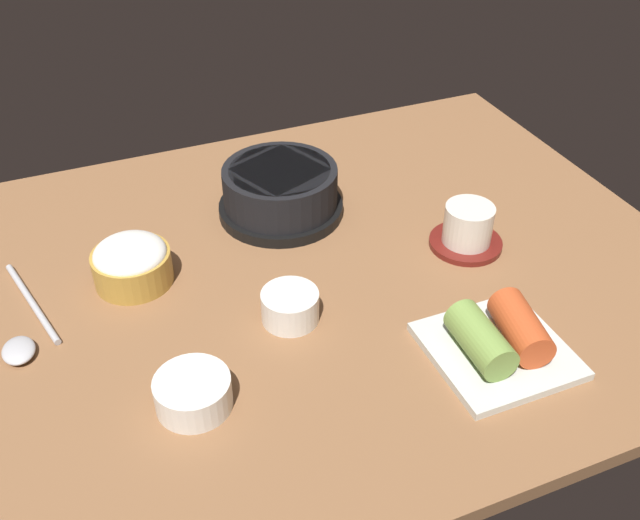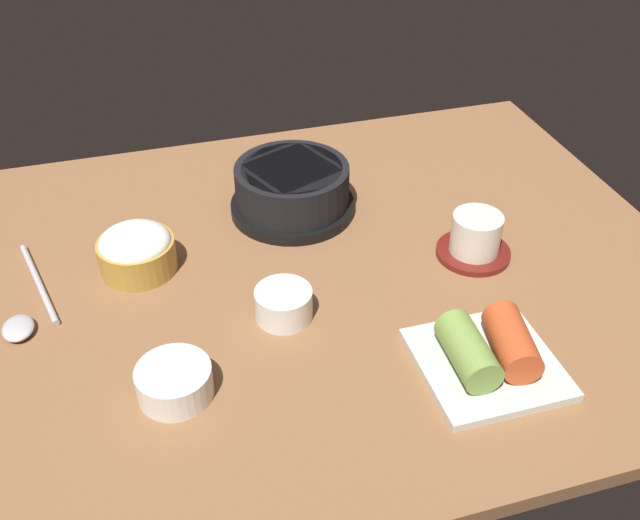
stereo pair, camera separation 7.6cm
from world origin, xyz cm
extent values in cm
cube|color=brown|center=(0.00, 0.00, 1.00)|extent=(100.00, 76.00, 2.00)
cylinder|color=black|center=(2.66, 14.04, 2.78)|extent=(17.55, 17.55, 1.55)
cylinder|color=black|center=(2.66, 14.04, 6.33)|extent=(15.94, 15.94, 5.56)
cylinder|color=#D15619|center=(2.66, 14.04, 8.81)|extent=(14.03, 14.03, 0.60)
cylinder|color=#B78C38|center=(-19.59, 6.56, 4.12)|extent=(9.73, 9.73, 4.24)
ellipsoid|color=white|center=(-19.59, 6.56, 6.24)|extent=(8.95, 8.95, 3.41)
cylinder|color=maroon|center=(22.70, -2.79, 2.40)|extent=(9.71, 9.71, 0.80)
cylinder|color=silver|center=(22.70, -2.79, 5.42)|extent=(6.47, 6.47, 5.25)
cylinder|color=#C6D18C|center=(22.70, -2.79, 7.75)|extent=(5.50, 5.50, 0.40)
cylinder|color=white|center=(-4.06, -7.53, 3.88)|extent=(6.78, 6.78, 3.76)
cylinder|color=#386B2D|center=(-4.06, -7.53, 5.46)|extent=(5.56, 5.56, 0.50)
cube|color=silver|center=(15.07, -21.83, 2.50)|extent=(14.71, 14.71, 1.00)
cylinder|color=#7A9E47|center=(12.49, -21.83, 5.12)|extent=(4.57, 8.98, 4.24)
cylinder|color=#C64C23|center=(17.64, -21.83, 5.12)|extent=(5.85, 9.47, 4.24)
cylinder|color=white|center=(-17.87, -16.18, 3.77)|extent=(7.95, 7.95, 3.54)
cylinder|color=#386B2D|center=(-17.87, -16.18, 5.24)|extent=(6.52, 6.52, 0.50)
cylinder|color=#B7B7BC|center=(-31.91, 6.64, 2.40)|extent=(4.93, 16.90, 0.80)
ellipsoid|color=#B7B7BC|center=(-33.99, -1.72, 2.72)|extent=(3.60, 4.68, 1.26)
camera|label=1|loc=(-25.31, -67.92, 59.43)|focal=40.86mm
camera|label=2|loc=(-18.13, -70.45, 59.43)|focal=40.86mm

